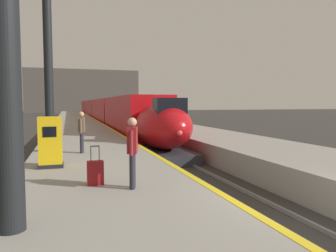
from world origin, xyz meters
TOP-DOWN VIEW (x-y plane):
  - ground_plane at (0.00, 0.00)m, footprint 260.00×260.00m
  - platform_left at (-4.05, 24.75)m, footprint 4.80×110.00m
  - platform_right at (4.05, 24.75)m, footprint 4.80×110.00m
  - platform_left_safety_stripe at (-1.77, 24.75)m, footprint 0.20×107.80m
  - rail_main_left at (-0.75, 27.50)m, footprint 0.08×110.00m
  - rail_main_right at (0.75, 27.50)m, footprint 0.08×110.00m
  - highspeed_train_main at (0.00, 44.92)m, footprint 2.92×74.48m
  - station_column_mid at (-5.90, 11.89)m, footprint 4.00×0.68m
  - passenger_near_edge at (-3.56, 1.77)m, footprint 0.32×0.55m
  - passenger_mid_platform at (-4.48, 7.77)m, footprint 0.28×0.56m
  - rolling_suitcase at (-4.39, 2.35)m, footprint 0.40×0.22m
  - ticket_machine_yellow at (-5.55, 5.04)m, footprint 0.76×0.62m
  - terminus_back_wall at (0.00, 102.00)m, footprint 36.00×2.00m

SIDE VIEW (x-z plane):
  - ground_plane at x=0.00m, z-range 0.00..0.00m
  - rail_main_left at x=-0.75m, z-range 0.00..0.12m
  - rail_main_right at x=0.75m, z-range 0.00..0.12m
  - platform_left at x=-4.05m, z-range 0.00..1.05m
  - platform_right at x=4.05m, z-range 0.00..1.05m
  - platform_left_safety_stripe at x=-1.77m, z-range 1.05..1.06m
  - rolling_suitcase at x=-4.39m, z-range 0.86..1.85m
  - ticket_machine_yellow at x=-5.55m, z-range 0.99..2.59m
  - highspeed_train_main at x=0.00m, z-range 0.18..3.78m
  - passenger_near_edge at x=-3.56m, z-range 1.19..2.88m
  - passenger_mid_platform at x=-4.48m, z-range 1.19..2.88m
  - station_column_mid at x=-5.90m, z-range 1.98..11.08m
  - terminus_back_wall at x=0.00m, z-range 0.00..14.00m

